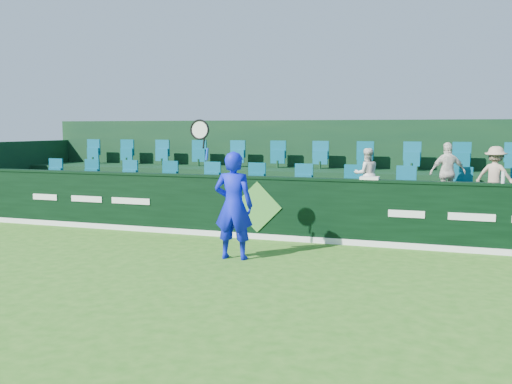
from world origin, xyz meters
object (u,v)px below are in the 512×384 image
at_px(tennis_player, 233,205).
at_px(towel, 370,178).
at_px(spectator_left, 366,174).
at_px(drinks_bottle, 503,177).
at_px(spectator_right, 495,176).
at_px(spectator_middle, 448,173).

xyz_separation_m(tennis_player, towel, (2.17, 1.99, 0.38)).
bearing_deg(towel, spectator_left, 100.98).
bearing_deg(tennis_player, drinks_bottle, 23.20).
distance_m(spectator_right, drinks_bottle, 1.12).
xyz_separation_m(spectator_left, towel, (0.22, -1.12, 0.01)).
xyz_separation_m(tennis_player, spectator_right, (4.58, 3.11, 0.41)).
relative_size(spectator_left, towel, 3.09).
bearing_deg(spectator_right, spectator_middle, 18.38).
bearing_deg(drinks_bottle, spectator_right, 93.31).
bearing_deg(drinks_bottle, spectator_middle, 131.54).
relative_size(spectator_middle, spectator_right, 1.06).
height_order(spectator_left, spectator_middle, spectator_middle).
bearing_deg(spectator_middle, tennis_player, 20.67).
distance_m(spectator_middle, drinks_bottle, 1.50).
bearing_deg(towel, spectator_right, 24.92).
distance_m(spectator_middle, spectator_right, 0.93).
bearing_deg(spectator_middle, drinks_bottle, 111.79).
xyz_separation_m(spectator_left, spectator_right, (2.63, 0.00, 0.03)).
bearing_deg(tennis_player, towel, 42.53).
height_order(spectator_left, drinks_bottle, spectator_left).
distance_m(tennis_player, towel, 2.97).
xyz_separation_m(tennis_player, spectator_left, (1.95, 3.11, 0.38)).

